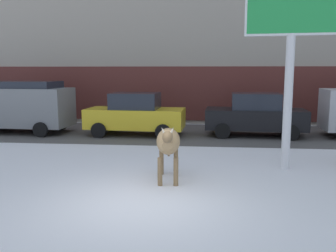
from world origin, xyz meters
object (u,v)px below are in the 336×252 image
car_grey_van (20,105)px  pedestrian_near_billboard (318,108)px  car_black_sedan (255,115)px  cow_tan (168,143)px  billboard (292,14)px  car_yellow_sedan (135,114)px  pedestrian_by_cars (18,105)px

car_grey_van → pedestrian_near_billboard: car_grey_van is taller
pedestrian_near_billboard → car_grey_van: bearing=-165.2°
car_grey_van → pedestrian_near_billboard: bearing=14.8°
car_black_sedan → cow_tan: bearing=-114.2°
billboard → pedestrian_near_billboard: size_ratio=3.21×
car_grey_van → car_yellow_sedan: (5.31, -0.13, -0.33)m
pedestrian_by_cars → cow_tan: bearing=-47.7°
car_black_sedan → pedestrian_near_billboard: bearing=44.2°
cow_tan → car_black_sedan: car_black_sedan is taller
car_yellow_sedan → car_black_sedan: same height
cow_tan → car_grey_van: size_ratio=0.41×
car_yellow_sedan → pedestrian_near_billboard: bearing=23.7°
car_black_sedan → pedestrian_near_billboard: 5.05m
cow_tan → car_grey_van: 9.94m
car_yellow_sedan → car_black_sedan: (5.15, 0.32, 0.00)m
cow_tan → pedestrian_by_cars: pedestrian_by_cars is taller
car_black_sedan → car_yellow_sedan: bearing=-176.5°
car_yellow_sedan → pedestrian_near_billboard: (8.77, 3.84, -0.03)m
car_grey_van → pedestrian_near_billboard: 14.57m
cow_tan → pedestrian_near_billboard: (6.70, 10.35, -0.11)m
car_black_sedan → car_grey_van: bearing=-179.0°
car_grey_van → billboard: bearing=-25.8°
billboard → car_grey_van: bearing=154.2°
car_grey_van → cow_tan: bearing=-41.9°
car_grey_van → car_yellow_sedan: bearing=-1.4°
cow_tan → car_black_sedan: size_ratio=0.45×
cow_tan → billboard: (3.23, 1.49, 3.32)m
billboard → car_yellow_sedan: size_ratio=1.30×
pedestrian_near_billboard → car_black_sedan: bearing=-135.8°
cow_tan → car_black_sedan: (3.07, 6.83, -0.09)m
car_grey_van → pedestrian_by_cars: bearing=118.7°
cow_tan → car_black_sedan: 7.49m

